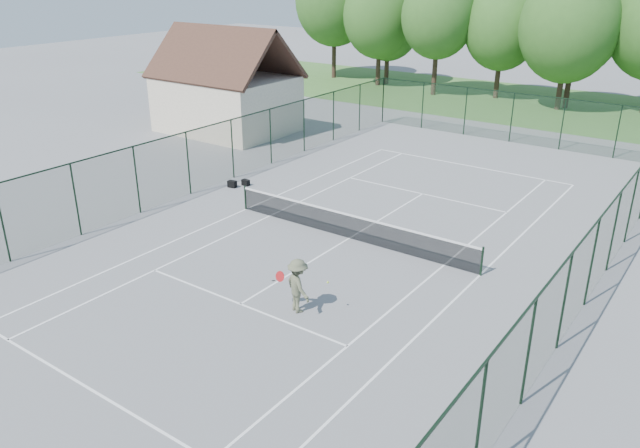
{
  "coord_description": "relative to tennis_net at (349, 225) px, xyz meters",
  "views": [
    {
      "loc": [
        12.25,
        -19.13,
        10.1
      ],
      "look_at": [
        0.0,
        -2.0,
        1.3
      ],
      "focal_mm": 35.0,
      "sensor_mm": 36.0,
      "label": 1
    }
  ],
  "objects": [
    {
      "name": "grass_far",
      "position": [
        0.0,
        30.0,
        -0.57
      ],
      "size": [
        80.0,
        16.0,
        0.01
      ],
      "primitive_type": "cube",
      "color": "#487934",
      "rests_on": "ground"
    },
    {
      "name": "utility_building",
      "position": [
        -16.0,
        10.0,
        2.54
      ],
      "size": [
        8.6,
        6.27,
        6.63
      ],
      "color": "#F3E3C3",
      "rests_on": "ground"
    },
    {
      "name": "tree_line_far",
      "position": [
        0.0,
        30.0,
        5.42
      ],
      "size": [
        39.4,
        6.4,
        9.7
      ],
      "color": "#3B271E",
      "rests_on": "ground"
    },
    {
      "name": "ground",
      "position": [
        0.0,
        0.0,
        -0.58
      ],
      "size": [
        140.0,
        140.0,
        0.0
      ],
      "primitive_type": "plane",
      "color": "gray",
      "rests_on": "ground"
    },
    {
      "name": "sports_bag_a",
      "position": [
        -8.02,
        1.83,
        -0.41
      ],
      "size": [
        0.45,
        0.31,
        0.34
      ],
      "primitive_type": "cube",
      "rotation": [
        0.0,
        0.0,
        0.16
      ],
      "color": "black",
      "rests_on": "ground"
    },
    {
      "name": "tennis_net",
      "position": [
        0.0,
        0.0,
        0.0
      ],
      "size": [
        11.08,
        0.08,
        1.1
      ],
      "color": "black",
      "rests_on": "ground"
    },
    {
      "name": "tennis_player",
      "position": [
        1.76,
        -5.64,
        0.31
      ],
      "size": [
        1.76,
        1.07,
        1.77
      ],
      "color": "#5C6045",
      "rests_on": "ground"
    },
    {
      "name": "fence_enclosure",
      "position": [
        0.0,
        0.0,
        0.98
      ],
      "size": [
        18.05,
        36.05,
        3.02
      ],
      "color": "#1C3923",
      "rests_on": "ground"
    },
    {
      "name": "court_lines",
      "position": [
        0.0,
        0.0,
        -0.57
      ],
      "size": [
        11.05,
        23.85,
        0.01
      ],
      "color": "white",
      "rests_on": "ground"
    },
    {
      "name": "sports_bag_b",
      "position": [
        -7.68,
        2.42,
        -0.43
      ],
      "size": [
        0.38,
        0.24,
        0.3
      ],
      "primitive_type": "cube",
      "rotation": [
        0.0,
        0.0,
        -0.0
      ],
      "color": "black",
      "rests_on": "ground"
    }
  ]
}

